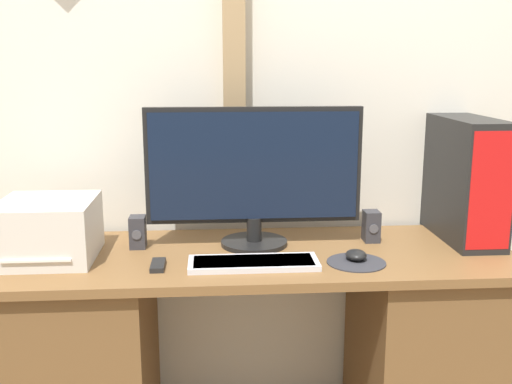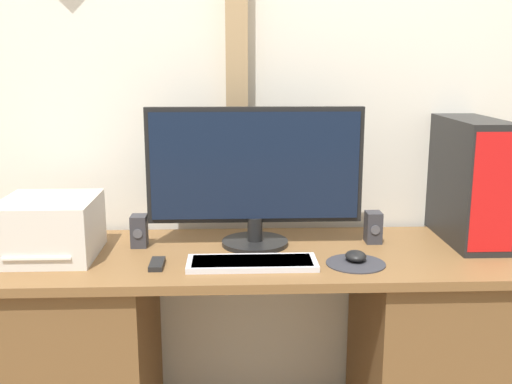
% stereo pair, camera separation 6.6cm
% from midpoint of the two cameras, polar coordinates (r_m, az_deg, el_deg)
% --- Properties ---
extents(wall_back, '(6.40, 0.13, 2.70)m').
position_cam_midpoint_polar(wall_back, '(2.30, 0.46, 10.99)').
color(wall_back, silver).
rests_on(wall_back, ground_plane).
extents(desk, '(1.75, 0.60, 0.78)m').
position_cam_midpoint_polar(desk, '(2.20, 1.08, -15.19)').
color(desk, brown).
rests_on(desk, ground_plane).
extents(monitor, '(0.75, 0.24, 0.49)m').
position_cam_midpoint_polar(monitor, '(2.07, 0.80, 1.93)').
color(monitor, black).
rests_on(monitor, desk).
extents(keyboard, '(0.42, 0.15, 0.02)m').
position_cam_midpoint_polar(keyboard, '(1.92, 0.61, -6.75)').
color(keyboard, silver).
rests_on(keyboard, desk).
extents(mousepad, '(0.19, 0.19, 0.00)m').
position_cam_midpoint_polar(mousepad, '(1.97, 10.42, -6.72)').
color(mousepad, '#2D2D33').
rests_on(mousepad, desk).
extents(mouse, '(0.07, 0.08, 0.03)m').
position_cam_midpoint_polar(mouse, '(1.99, 10.42, -6.02)').
color(mouse, black).
rests_on(mouse, mousepad).
extents(computer_tower, '(0.17, 0.44, 0.44)m').
position_cam_midpoint_polar(computer_tower, '(2.29, 20.36, 1.07)').
color(computer_tower, black).
rests_on(computer_tower, desk).
extents(printer, '(0.30, 0.32, 0.20)m').
position_cam_midpoint_polar(printer, '(2.09, -18.17, -3.28)').
color(printer, beige).
rests_on(printer, desk).
extents(speaker_left, '(0.05, 0.07, 0.11)m').
position_cam_midpoint_polar(speaker_left, '(2.14, -10.21, -3.67)').
color(speaker_left, '#2D2D33').
rests_on(speaker_left, desk).
extents(speaker_right, '(0.05, 0.07, 0.11)m').
position_cam_midpoint_polar(speaker_right, '(2.20, 11.95, -3.31)').
color(speaker_right, '#2D2D33').
rests_on(speaker_right, desk).
extents(remote_control, '(0.04, 0.11, 0.02)m').
position_cam_midpoint_polar(remote_control, '(1.94, -8.45, -6.81)').
color(remote_control, black).
rests_on(remote_control, desk).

